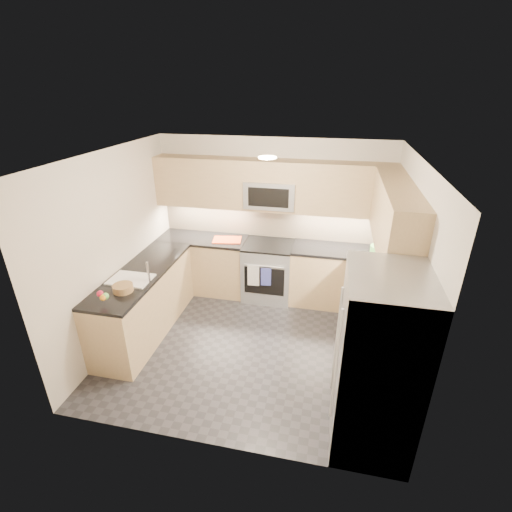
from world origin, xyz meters
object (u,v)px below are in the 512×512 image
gas_range (268,271)px  utensil_bowl (379,251)px  fruit_basket (123,288)px  refrigerator (377,363)px  cutting_board (227,240)px  microwave (271,194)px

gas_range → utensil_bowl: bearing=-2.9°
utensil_bowl → fruit_basket: utensil_bowl is taller
refrigerator → cutting_board: bearing=131.2°
gas_range → refrigerator: 2.86m
microwave → fruit_basket: bearing=-126.9°
microwave → refrigerator: size_ratio=0.42×
fruit_basket → cutting_board: bearing=66.7°
utensil_bowl → refrigerator: bearing=-94.6°
refrigerator → cutting_board: (-2.12, 2.42, 0.05)m
utensil_bowl → cutting_board: 2.31m
gas_range → utensil_bowl: utensil_bowl is taller
gas_range → fruit_basket: fruit_basket is taller
microwave → cutting_board: microwave is taller
refrigerator → fruit_basket: bearing=167.8°
microwave → fruit_basket: (-1.44, -1.92, -0.72)m
microwave → cutting_board: (-0.67, -0.13, -0.75)m
refrigerator → utensil_bowl: 2.35m
microwave → cutting_board: size_ratio=1.72×
gas_range → microwave: size_ratio=1.20×
microwave → refrigerator: (1.45, -2.55, -0.80)m
cutting_board → refrigerator: bearing=-48.8°
gas_range → cutting_board: bearing=-179.8°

